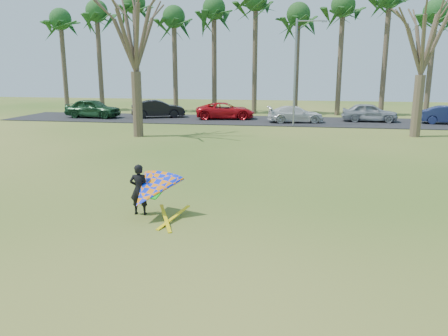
% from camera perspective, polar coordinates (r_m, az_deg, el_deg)
% --- Properties ---
extents(ground, '(100.00, 100.00, 0.00)m').
position_cam_1_polar(ground, '(13.25, -1.49, -6.56)').
color(ground, '#215412').
rests_on(ground, ground).
extents(parking_strip, '(46.00, 7.00, 0.06)m').
position_cam_1_polar(parking_strip, '(37.59, 6.04, 6.16)').
color(parking_strip, black).
rests_on(parking_strip, ground).
extents(palm_0, '(4.84, 4.84, 10.84)m').
position_cam_1_polar(palm_0, '(49.92, -20.58, 17.61)').
color(palm_0, '#4A3D2C').
rests_on(palm_0, ground).
extents(palm_1, '(4.84, 4.84, 11.54)m').
position_cam_1_polar(palm_1, '(48.15, -16.29, 18.91)').
color(palm_1, '#493A2C').
rests_on(palm_1, ground).
extents(palm_2, '(4.84, 4.84, 12.24)m').
position_cam_1_polar(palm_2, '(46.68, -11.64, 20.20)').
color(palm_2, brown).
rests_on(palm_2, ground).
extents(palm_3, '(4.84, 4.84, 10.84)m').
position_cam_1_polar(palm_3, '(45.26, -6.57, 18.87)').
color(palm_3, brown).
rests_on(palm_3, ground).
extents(palm_4, '(4.84, 4.84, 11.54)m').
position_cam_1_polar(palm_4, '(44.40, -1.31, 19.95)').
color(palm_4, '#493C2B').
rests_on(palm_4, ground).
extents(palm_5, '(4.84, 4.84, 12.24)m').
position_cam_1_polar(palm_5, '(43.90, 4.17, 20.89)').
color(palm_5, '#4E3F2F').
rests_on(palm_5, ground).
extents(palm_6, '(4.84, 4.84, 10.84)m').
position_cam_1_polar(palm_6, '(43.51, 9.69, 19.02)').
color(palm_6, '#49392B').
rests_on(palm_6, ground).
extents(palm_7, '(4.84, 4.84, 11.54)m').
position_cam_1_polar(palm_7, '(43.73, 15.30, 19.63)').
color(palm_7, '#46372A').
rests_on(palm_7, ground).
extents(palm_9, '(4.84, 4.84, 10.84)m').
position_cam_1_polar(palm_9, '(45.01, 25.94, 17.75)').
color(palm_9, brown).
rests_on(palm_9, ground).
extents(bare_tree_left, '(6.60, 6.60, 9.70)m').
position_cam_1_polar(bare_tree_left, '(29.30, -11.70, 17.57)').
color(bare_tree_left, '#47382A').
rests_on(bare_tree_left, ground).
extents(bare_tree_right, '(6.27, 6.27, 9.21)m').
position_cam_1_polar(bare_tree_right, '(31.24, 24.74, 15.74)').
color(bare_tree_right, brown).
rests_on(bare_tree_right, ground).
extents(streetlight, '(2.28, 0.18, 8.00)m').
position_cam_1_polar(streetlight, '(34.25, 9.56, 12.84)').
color(streetlight, gray).
rests_on(streetlight, ground).
extents(car_0, '(4.99, 2.23, 1.67)m').
position_cam_1_polar(car_0, '(41.15, -16.76, 7.48)').
color(car_0, '#194022').
rests_on(car_0, parking_strip).
extents(car_1, '(4.98, 3.26, 1.55)m').
position_cam_1_polar(car_1, '(39.99, -8.61, 7.65)').
color(car_1, black).
rests_on(car_1, parking_strip).
extents(car_2, '(5.45, 3.22, 1.42)m').
position_cam_1_polar(car_2, '(38.49, 0.17, 7.49)').
color(car_2, red).
rests_on(car_2, parking_strip).
extents(car_3, '(4.81, 2.61, 1.32)m').
position_cam_1_polar(car_3, '(36.48, 9.31, 6.95)').
color(car_3, silver).
rests_on(car_3, parking_strip).
extents(car_4, '(4.52, 1.93, 1.52)m').
position_cam_1_polar(car_4, '(38.48, 18.47, 6.91)').
color(car_4, '#959CA2').
rests_on(car_4, parking_strip).
extents(kite_flyer, '(2.13, 2.39, 2.02)m').
position_cam_1_polar(kite_flyer, '(13.26, -9.70, -2.91)').
color(kite_flyer, black).
rests_on(kite_flyer, ground).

